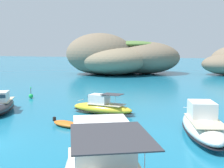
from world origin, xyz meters
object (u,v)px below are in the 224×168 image
Objects in this scene: motorboat_charcoal at (1,105)px; motorboat_white at (202,125)px; islet_large at (120,58)px; motorboat_yellow at (102,107)px; dinghy_tender at (66,124)px; channel_buoy at (31,96)px.

motorboat_white is at bearing -3.37° from motorboat_charcoal.
motorboat_yellow is (14.29, -43.77, -3.37)m from islet_large.
motorboat_white is (23.87, -47.78, -3.19)m from islet_large.
dinghy_tender is at bearing -172.66° from motorboat_white.
motorboat_white reaches higher than motorboat_charcoal.
motorboat_charcoal reaches higher than dinghy_tender.
islet_large is 39.13m from channel_buoy.
motorboat_charcoal reaches higher than channel_buoy.
motorboat_charcoal is 9.13m from dinghy_tender.
motorboat_yellow is 4.34× the size of channel_buoy.
islet_large is at bearing 108.08° from motorboat_yellow.
channel_buoy is at bearing 157.58° from motorboat_white.
islet_large is 10.85× the size of dinghy_tender.
channel_buoy is at bearing 107.03° from motorboat_charcoal.
motorboat_charcoal is at bearing -84.25° from islet_large.
islet_large reaches higher than channel_buoy.
motorboat_charcoal is (-9.59, -2.89, 0.06)m from motorboat_yellow.
channel_buoy is at bearing 137.49° from dinghy_tender.
islet_large is 51.07m from dinghy_tender.
motorboat_white reaches higher than dinghy_tender.
motorboat_yellow is at bearing 16.76° from motorboat_charcoal.
dinghy_tender is (8.78, -2.46, -0.47)m from motorboat_charcoal.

